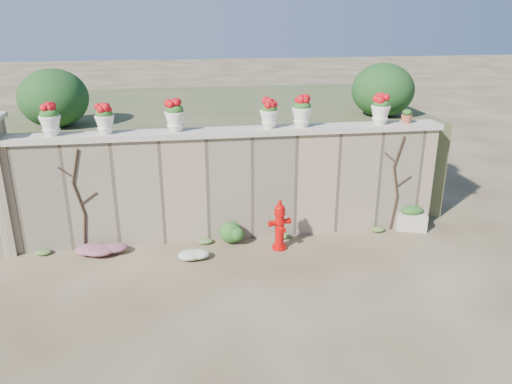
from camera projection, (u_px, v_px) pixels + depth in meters
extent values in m
plane|color=#493824|center=(243.00, 282.00, 8.04)|extent=(80.00, 80.00, 0.00)
cube|color=gray|center=(229.00, 187.00, 9.37)|extent=(8.00, 0.40, 2.00)
cube|color=beige|center=(228.00, 132.00, 9.01)|extent=(8.10, 0.52, 0.10)
cube|color=#384C23|center=(215.00, 145.00, 12.34)|extent=(9.00, 6.00, 2.00)
ellipsoid|color=#143814|center=(54.00, 98.00, 9.48)|extent=(1.30, 1.30, 1.10)
ellipsoid|color=#143814|center=(383.00, 90.00, 10.46)|extent=(1.30, 1.30, 1.10)
cylinder|color=black|center=(85.00, 232.00, 8.99)|extent=(0.12, 0.04, 0.70)
cylinder|color=black|center=(79.00, 199.00, 8.76)|extent=(0.17, 0.04, 0.61)
cylinder|color=black|center=(75.00, 166.00, 8.56)|extent=(0.18, 0.04, 0.61)
cylinder|color=black|center=(89.00, 198.00, 8.79)|extent=(0.30, 0.02, 0.22)
cylinder|color=black|center=(65.00, 172.00, 8.57)|extent=(0.25, 0.02, 0.21)
cylinder|color=black|center=(394.00, 213.00, 9.87)|extent=(0.12, 0.04, 0.70)
cylinder|color=black|center=(396.00, 182.00, 9.64)|extent=(0.17, 0.04, 0.61)
cylinder|color=black|center=(399.00, 152.00, 9.44)|extent=(0.18, 0.04, 0.61)
cylinder|color=black|center=(404.00, 181.00, 9.67)|extent=(0.30, 0.02, 0.22)
cylinder|color=black|center=(390.00, 157.00, 9.45)|extent=(0.25, 0.02, 0.21)
cylinder|color=#C50907|center=(279.00, 247.00, 9.16)|extent=(0.27, 0.27, 0.05)
cylinder|color=#C50907|center=(279.00, 229.00, 9.04)|extent=(0.16, 0.16, 0.59)
cylinder|color=#C50907|center=(280.00, 222.00, 8.99)|extent=(0.20, 0.20, 0.04)
cylinder|color=#C50907|center=(280.00, 212.00, 8.92)|extent=(0.20, 0.20, 0.11)
ellipsoid|color=#C50907|center=(280.00, 207.00, 8.89)|extent=(0.18, 0.18, 0.13)
cylinder|color=#C50907|center=(280.00, 203.00, 8.86)|extent=(0.07, 0.07, 0.10)
cylinder|color=#C50907|center=(273.00, 223.00, 8.94)|extent=(0.15, 0.12, 0.10)
cylinder|color=#C50907|center=(286.00, 221.00, 9.04)|extent=(0.15, 0.12, 0.10)
cylinder|color=#C50907|center=(282.00, 229.00, 8.93)|extent=(0.11, 0.11, 0.09)
cube|color=beige|center=(411.00, 221.00, 9.93)|extent=(0.66, 0.51, 0.34)
ellipsoid|color=#1E5119|center=(412.00, 210.00, 9.86)|extent=(0.51, 0.40, 0.17)
ellipsoid|color=#1E5119|center=(232.00, 232.00, 9.25)|extent=(0.54, 0.49, 0.52)
ellipsoid|color=#BD257D|center=(103.00, 248.00, 8.89)|extent=(0.95, 0.63, 0.25)
ellipsoid|color=white|center=(196.00, 252.00, 8.79)|extent=(0.57, 0.46, 0.21)
ellipsoid|color=#1E5119|center=(49.00, 113.00, 8.41)|extent=(0.31, 0.31, 0.18)
ellipsoid|color=red|center=(48.00, 109.00, 8.38)|extent=(0.27, 0.27, 0.19)
ellipsoid|color=#1E5119|center=(104.00, 113.00, 8.55)|extent=(0.29, 0.29, 0.17)
ellipsoid|color=red|center=(104.00, 109.00, 8.53)|extent=(0.25, 0.25, 0.18)
ellipsoid|color=#1E5119|center=(175.00, 109.00, 8.72)|extent=(0.31, 0.31, 0.19)
ellipsoid|color=red|center=(174.00, 105.00, 8.70)|extent=(0.27, 0.27, 0.19)
ellipsoid|color=#1E5119|center=(269.00, 108.00, 8.98)|extent=(0.29, 0.29, 0.17)
ellipsoid|color=red|center=(269.00, 104.00, 8.96)|extent=(0.25, 0.25, 0.18)
ellipsoid|color=#1E5119|center=(302.00, 105.00, 9.06)|extent=(0.32, 0.32, 0.19)
ellipsoid|color=red|center=(302.00, 101.00, 9.03)|extent=(0.28, 0.28, 0.20)
ellipsoid|color=#1E5119|center=(381.00, 103.00, 9.29)|extent=(0.31, 0.31, 0.19)
ellipsoid|color=red|center=(382.00, 99.00, 9.26)|extent=(0.27, 0.27, 0.19)
ellipsoid|color=#1E5119|center=(407.00, 113.00, 9.43)|extent=(0.18, 0.18, 0.12)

